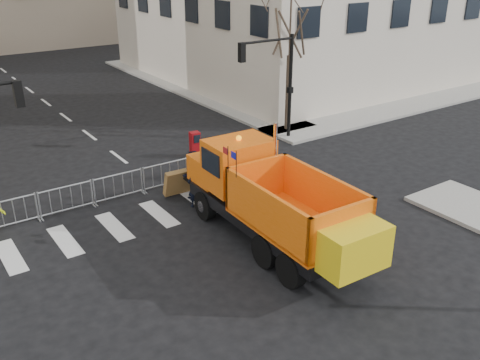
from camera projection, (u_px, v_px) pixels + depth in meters
ground at (270, 271)px, 16.71m from camera, size 120.00×120.00×0.00m
sidewalk_back at (151, 179)px, 23.10m from camera, size 64.00×5.00×0.15m
traffic_light_right at (290, 88)px, 27.22m from camera, size 0.18×0.18×5.40m
crowd_barriers at (143, 180)px, 21.84m from camera, size 12.60×0.60×1.10m
street_tree at (289, 63)px, 27.92m from camera, size 3.00×3.00×7.50m
plow_truck at (273, 199)px, 17.64m from camera, size 3.17×9.72×3.75m
cop_a at (195, 187)px, 20.57m from camera, size 0.60×0.40×1.63m
cop_b at (193, 174)px, 21.28m from camera, size 1.10×0.95×1.97m
cop_c at (220, 157)px, 22.95m from camera, size 1.28×0.95×2.01m
newspaper_box at (195, 143)px, 25.52m from camera, size 0.49×0.45×1.10m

